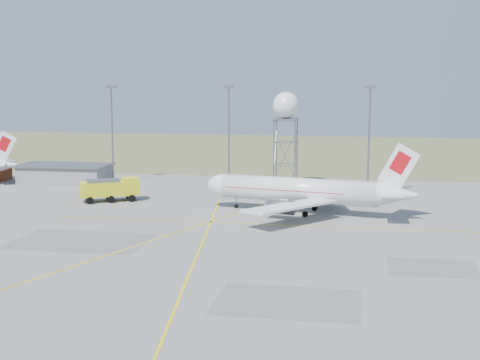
% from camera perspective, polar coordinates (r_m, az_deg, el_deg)
% --- Properties ---
extents(ground, '(400.00, 400.00, 0.00)m').
position_cam_1_polar(ground, '(72.08, -3.48, -8.63)').
color(ground, gray).
rests_on(ground, ground).
extents(grass_strip, '(400.00, 120.00, 0.03)m').
position_cam_1_polar(grass_strip, '(208.65, 5.75, 2.48)').
color(grass_strip, '#5E6B3B').
rests_on(grass_strip, ground).
extents(building_grey, '(19.00, 10.00, 3.90)m').
position_cam_1_polar(building_grey, '(145.95, -14.71, 0.54)').
color(building_grey, gray).
rests_on(building_grey, ground).
extents(mast_a, '(2.20, 0.50, 20.50)m').
position_cam_1_polar(mast_a, '(142.88, -10.87, 4.57)').
color(mast_a, slate).
rests_on(mast_a, ground).
extents(mast_b, '(2.20, 0.50, 20.50)m').
position_cam_1_polar(mast_b, '(135.86, -0.96, 4.53)').
color(mast_b, slate).
rests_on(mast_b, ground).
extents(mast_c, '(2.20, 0.50, 20.50)m').
position_cam_1_polar(mast_c, '(133.23, 10.96, 4.31)').
color(mast_c, slate).
rests_on(mast_c, ground).
extents(airliner_main, '(35.03, 33.54, 11.98)m').
position_cam_1_polar(airliner_main, '(108.41, 5.31, -0.93)').
color(airliner_main, white).
rests_on(airliner_main, ground).
extents(radar_tower, '(5.30, 5.30, 19.20)m').
position_cam_1_polar(radar_tower, '(135.12, 3.92, 3.94)').
color(radar_tower, slate).
rests_on(radar_tower, ground).
extents(fire_truck, '(10.66, 7.98, 4.12)m').
position_cam_1_polar(fire_truck, '(121.32, -10.92, -0.87)').
color(fire_truck, '#CECF18').
rests_on(fire_truck, ground).
extents(baggage_tug, '(2.50, 2.45, 1.60)m').
position_cam_1_polar(baggage_tug, '(133.01, -12.71, -0.72)').
color(baggage_tug, '#AA150C').
rests_on(baggage_tug, ground).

